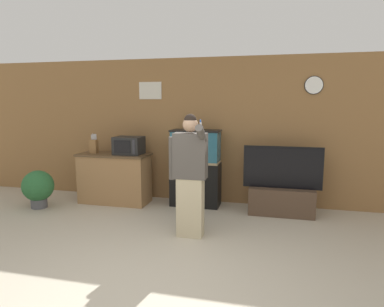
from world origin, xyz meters
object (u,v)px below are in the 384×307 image
object	(u,v)px
counter_island	(115,178)
tv_on_stand	(282,194)
knife_block	(94,146)
potted_plant	(38,187)
aquarium_on_stand	(196,168)
microwave	(129,145)
person_standing	(190,174)

from	to	relation	value
counter_island	tv_on_stand	distance (m)	2.94
knife_block	potted_plant	bearing A→B (deg)	-142.18
counter_island	knife_block	size ratio (longest dim) A/B	3.64
aquarium_on_stand	tv_on_stand	xyz separation A→B (m)	(1.47, -0.16, -0.34)
microwave	person_standing	bearing A→B (deg)	-40.78
tv_on_stand	person_standing	size ratio (longest dim) A/B	0.75
counter_island	person_standing	world-z (taller)	person_standing
aquarium_on_stand	person_standing	distance (m)	1.44
counter_island	knife_block	bearing A→B (deg)	-176.07
counter_island	person_standing	bearing A→B (deg)	-35.32
counter_island	microwave	xyz separation A→B (m)	(0.29, 0.02, 0.60)
counter_island	knife_block	distance (m)	0.69
microwave	knife_block	size ratio (longest dim) A/B	1.39
counter_island	microwave	distance (m)	0.67
person_standing	knife_block	bearing A→B (deg)	150.37
tv_on_stand	potted_plant	bearing A→B (deg)	-171.07
knife_block	aquarium_on_stand	bearing A→B (deg)	6.53
knife_block	aquarium_on_stand	world-z (taller)	aquarium_on_stand
aquarium_on_stand	tv_on_stand	world-z (taller)	aquarium_on_stand
knife_block	tv_on_stand	distance (m)	3.39
aquarium_on_stand	person_standing	bearing A→B (deg)	-79.96
counter_island	tv_on_stand	world-z (taller)	tv_on_stand
counter_island	microwave	bearing A→B (deg)	3.42
knife_block	counter_island	bearing A→B (deg)	3.93
person_standing	microwave	bearing A→B (deg)	139.22
knife_block	tv_on_stand	xyz separation A→B (m)	(3.32, 0.05, -0.70)
tv_on_stand	counter_island	bearing A→B (deg)	-179.57
microwave	tv_on_stand	distance (m)	2.75
counter_island	potted_plant	world-z (taller)	counter_island
counter_island	aquarium_on_stand	bearing A→B (deg)	7.20
counter_island	tv_on_stand	xyz separation A→B (m)	(2.94, 0.02, -0.12)
knife_block	potted_plant	xyz separation A→B (m)	(-0.76, -0.59, -0.67)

